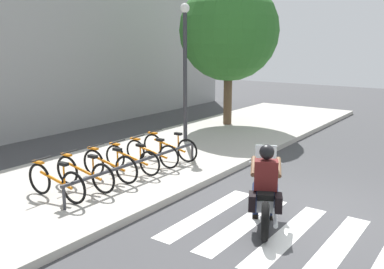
{
  "coord_description": "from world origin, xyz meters",
  "views": [
    {
      "loc": [
        -7.35,
        -2.51,
        3.17
      ],
      "look_at": [
        0.22,
        2.9,
        1.13
      ],
      "focal_mm": 39.61,
      "sensor_mm": 36.0,
      "label": 1
    }
  ],
  "objects_px": {
    "bicycle_5": "(169,147)",
    "bicycle_3": "(132,159)",
    "tree_near_rack": "(229,31)",
    "motorcycle": "(265,196)",
    "bicycle_1": "(84,173)",
    "rider": "(266,178)",
    "bike_rack": "(139,163)",
    "bicycle_4": "(152,153)",
    "bicycle_0": "(56,182)",
    "street_lamp": "(185,62)",
    "bicycle_2": "(110,165)"
  },
  "relations": [
    {
      "from": "bicycle_1",
      "to": "tree_near_rack",
      "type": "bearing_deg",
      "value": 9.16
    },
    {
      "from": "bicycle_0",
      "to": "bicycle_3",
      "type": "xyz_separation_m",
      "value": [
        2.13,
        0.0,
        -0.02
      ]
    },
    {
      "from": "bicycle_1",
      "to": "bicycle_4",
      "type": "distance_m",
      "value": 2.13
    },
    {
      "from": "rider",
      "to": "bicycle_4",
      "type": "relative_size",
      "value": 0.89
    },
    {
      "from": "bicycle_0",
      "to": "street_lamp",
      "type": "distance_m",
      "value": 5.88
    },
    {
      "from": "tree_near_rack",
      "to": "bicycle_5",
      "type": "bearing_deg",
      "value": -165.89
    },
    {
      "from": "bike_rack",
      "to": "street_lamp",
      "type": "distance_m",
      "value": 4.41
    },
    {
      "from": "bicycle_3",
      "to": "tree_near_rack",
      "type": "height_order",
      "value": "tree_near_rack"
    },
    {
      "from": "tree_near_rack",
      "to": "bicycle_4",
      "type": "bearing_deg",
      "value": -167.57
    },
    {
      "from": "bicycle_3",
      "to": "bike_rack",
      "type": "xyz_separation_m",
      "value": [
        -0.35,
        -0.56,
        0.09
      ]
    },
    {
      "from": "street_lamp",
      "to": "bicycle_0",
      "type": "bearing_deg",
      "value": -170.83
    },
    {
      "from": "motorcycle",
      "to": "bicycle_5",
      "type": "relative_size",
      "value": 1.2
    },
    {
      "from": "bicycle_1",
      "to": "bicycle_5",
      "type": "bearing_deg",
      "value": 0.02
    },
    {
      "from": "bicycle_5",
      "to": "tree_near_rack",
      "type": "xyz_separation_m",
      "value": [
        5.07,
        1.27,
        3.06
      ]
    },
    {
      "from": "bicycle_1",
      "to": "bicycle_3",
      "type": "xyz_separation_m",
      "value": [
        1.42,
        0.0,
        -0.02
      ]
    },
    {
      "from": "bicycle_1",
      "to": "bicycle_2",
      "type": "relative_size",
      "value": 1.05
    },
    {
      "from": "bicycle_0",
      "to": "bicycle_2",
      "type": "distance_m",
      "value": 1.42
    },
    {
      "from": "motorcycle",
      "to": "bike_rack",
      "type": "height_order",
      "value": "motorcycle"
    },
    {
      "from": "bicycle_0",
      "to": "motorcycle",
      "type": "bearing_deg",
      "value": -64.26
    },
    {
      "from": "bicycle_5",
      "to": "bicycle_3",
      "type": "bearing_deg",
      "value": 179.99
    },
    {
      "from": "tree_near_rack",
      "to": "bicycle_1",
      "type": "bearing_deg",
      "value": -170.84
    },
    {
      "from": "rider",
      "to": "bicycle_2",
      "type": "height_order",
      "value": "rider"
    },
    {
      "from": "rider",
      "to": "bicycle_0",
      "type": "height_order",
      "value": "rider"
    },
    {
      "from": "motorcycle",
      "to": "bike_rack",
      "type": "xyz_separation_m",
      "value": [
        0.03,
        3.06,
        0.1
      ]
    },
    {
      "from": "motorcycle",
      "to": "rider",
      "type": "relative_size",
      "value": 1.41
    },
    {
      "from": "rider",
      "to": "bicycle_1",
      "type": "distance_m",
      "value": 3.79
    },
    {
      "from": "bicycle_3",
      "to": "motorcycle",
      "type": "bearing_deg",
      "value": -96.02
    },
    {
      "from": "bicycle_3",
      "to": "bicycle_1",
      "type": "bearing_deg",
      "value": -179.96
    },
    {
      "from": "bicycle_1",
      "to": "bicycle_3",
      "type": "height_order",
      "value": "bicycle_1"
    },
    {
      "from": "bicycle_4",
      "to": "street_lamp",
      "type": "bearing_deg",
      "value": 18.64
    },
    {
      "from": "bicycle_3",
      "to": "street_lamp",
      "type": "xyz_separation_m",
      "value": [
        3.3,
        0.87,
        2.1
      ]
    },
    {
      "from": "rider",
      "to": "bike_rack",
      "type": "relative_size",
      "value": 0.35
    },
    {
      "from": "bicycle_5",
      "to": "tree_near_rack",
      "type": "relative_size",
      "value": 0.32
    },
    {
      "from": "street_lamp",
      "to": "tree_near_rack",
      "type": "distance_m",
      "value": 3.36
    },
    {
      "from": "rider",
      "to": "bicycle_3",
      "type": "distance_m",
      "value": 3.7
    },
    {
      "from": "bicycle_5",
      "to": "bike_rack",
      "type": "bearing_deg",
      "value": -162.61
    },
    {
      "from": "bike_rack",
      "to": "bicycle_2",
      "type": "bearing_deg",
      "value": 122.62
    },
    {
      "from": "bicycle_3",
      "to": "street_lamp",
      "type": "relative_size",
      "value": 0.39
    },
    {
      "from": "motorcycle",
      "to": "bike_rack",
      "type": "bearing_deg",
      "value": 89.48
    },
    {
      "from": "rider",
      "to": "bicycle_5",
      "type": "relative_size",
      "value": 0.85
    },
    {
      "from": "tree_near_rack",
      "to": "motorcycle",
      "type": "bearing_deg",
      "value": -144.54
    },
    {
      "from": "bicycle_1",
      "to": "bicycle_2",
      "type": "height_order",
      "value": "bicycle_1"
    },
    {
      "from": "bicycle_0",
      "to": "bicycle_4",
      "type": "relative_size",
      "value": 1.0
    },
    {
      "from": "bicycle_1",
      "to": "street_lamp",
      "type": "xyz_separation_m",
      "value": [
        4.72,
        0.88,
        2.08
      ]
    },
    {
      "from": "rider",
      "to": "street_lamp",
      "type": "height_order",
      "value": "street_lamp"
    },
    {
      "from": "rider",
      "to": "motorcycle",
      "type": "bearing_deg",
      "value": 23.84
    },
    {
      "from": "rider",
      "to": "bicycle_0",
      "type": "bearing_deg",
      "value": 114.64
    },
    {
      "from": "rider",
      "to": "bicycle_2",
      "type": "relative_size",
      "value": 0.9
    },
    {
      "from": "bicycle_1",
      "to": "rider",
      "type": "bearing_deg",
      "value": -75.18
    },
    {
      "from": "bike_rack",
      "to": "bicycle_5",
      "type": "bearing_deg",
      "value": 17.39
    }
  ]
}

